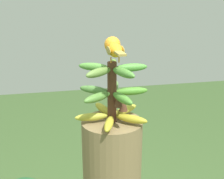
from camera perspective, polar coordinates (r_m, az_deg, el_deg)
The scene contains 2 objects.
banana_bunch at distance 1.17m, azimuth 0.11°, elevation -0.69°, with size 0.30×0.30×0.25m.
perched_bird at distance 1.13m, azimuth 0.37°, elevation 8.14°, with size 0.22×0.06×0.09m.
Camera 1 is at (1.09, -0.23, 1.63)m, focal length 46.93 mm.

